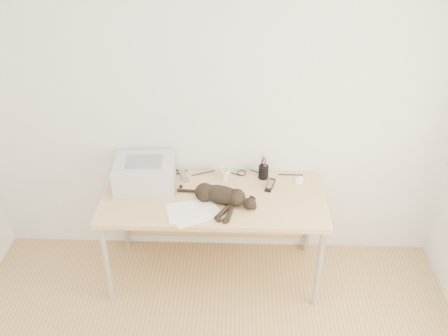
{
  "coord_description": "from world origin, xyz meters",
  "views": [
    {
      "loc": [
        0.17,
        -1.52,
        2.8
      ],
      "look_at": [
        0.08,
        1.34,
        1.01
      ],
      "focal_mm": 40.0,
      "sensor_mm": 36.0,
      "label": 1
    }
  ],
  "objects_px": {
    "printer": "(145,173)",
    "desk": "(214,204)",
    "mouse": "(299,179)",
    "cat": "(219,195)",
    "pen_cup": "(263,172)",
    "mug": "(225,174)"
  },
  "relations": [
    {
      "from": "desk",
      "to": "mug",
      "type": "height_order",
      "value": "mug"
    },
    {
      "from": "cat",
      "to": "mouse",
      "type": "bearing_deg",
      "value": 45.32
    },
    {
      "from": "desk",
      "to": "pen_cup",
      "type": "bearing_deg",
      "value": 25.21
    },
    {
      "from": "printer",
      "to": "desk",
      "type": "bearing_deg",
      "value": -5.65
    },
    {
      "from": "pen_cup",
      "to": "mouse",
      "type": "relative_size",
      "value": 1.62
    },
    {
      "from": "desk",
      "to": "pen_cup",
      "type": "relative_size",
      "value": 8.21
    },
    {
      "from": "mug",
      "to": "pen_cup",
      "type": "distance_m",
      "value": 0.29
    },
    {
      "from": "desk",
      "to": "mouse",
      "type": "xyz_separation_m",
      "value": [
        0.63,
        0.14,
        0.15
      ]
    },
    {
      "from": "mouse",
      "to": "pen_cup",
      "type": "bearing_deg",
      "value": -168.14
    },
    {
      "from": "pen_cup",
      "to": "mouse",
      "type": "height_order",
      "value": "pen_cup"
    },
    {
      "from": "cat",
      "to": "mouse",
      "type": "distance_m",
      "value": 0.66
    },
    {
      "from": "desk",
      "to": "printer",
      "type": "height_order",
      "value": "printer"
    },
    {
      "from": "printer",
      "to": "mouse",
      "type": "distance_m",
      "value": 1.14
    },
    {
      "from": "printer",
      "to": "pen_cup",
      "type": "xyz_separation_m",
      "value": [
        0.87,
        0.12,
        -0.04
      ]
    },
    {
      "from": "desk",
      "to": "mouse",
      "type": "height_order",
      "value": "mouse"
    },
    {
      "from": "cat",
      "to": "mug",
      "type": "height_order",
      "value": "cat"
    },
    {
      "from": "desk",
      "to": "printer",
      "type": "distance_m",
      "value": 0.56
    },
    {
      "from": "printer",
      "to": "mug",
      "type": "relative_size",
      "value": 4.71
    },
    {
      "from": "printer",
      "to": "cat",
      "type": "height_order",
      "value": "printer"
    },
    {
      "from": "cat",
      "to": "pen_cup",
      "type": "relative_size",
      "value": 2.97
    },
    {
      "from": "mouse",
      "to": "printer",
      "type": "bearing_deg",
      "value": -156.45
    },
    {
      "from": "cat",
      "to": "mouse",
      "type": "xyz_separation_m",
      "value": [
        0.59,
        0.29,
        -0.04
      ]
    }
  ]
}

